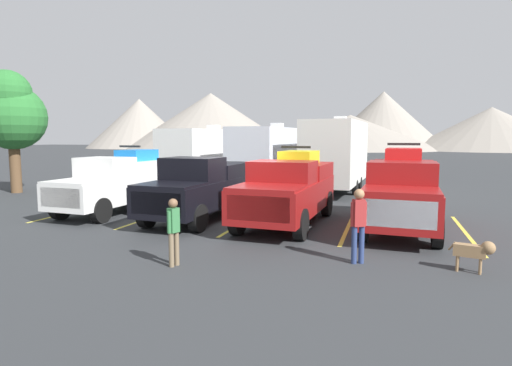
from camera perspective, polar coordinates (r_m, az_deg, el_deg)
name	(u,v)px	position (r m, az deg, el deg)	size (l,w,h in m)	color
ground_plane	(241,224)	(14.16, -2.10, -5.56)	(240.00, 240.00, 0.00)	#2D3033
pickup_truck_a	(118,182)	(17.22, -18.16, 0.19)	(2.25, 5.53, 2.56)	white
pickup_truck_b	(202,187)	(15.10, -7.39, -0.53)	(2.33, 5.70, 2.21)	black
pickup_truck_c	(289,188)	(14.15, 4.49, -0.67)	(2.43, 5.92, 2.59)	maroon
pickup_truck_d	(402,190)	(14.11, 19.14, -0.86)	(2.41, 5.96, 2.70)	maroon
lot_stripe_a	(83,210)	(18.26, -22.44, -3.35)	(0.12, 5.50, 0.01)	gold
lot_stripe_b	(160,214)	(16.27, -12.92, -4.16)	(0.12, 5.50, 0.01)	gold
lot_stripe_c	(248,220)	(14.84, -1.15, -5.00)	(0.12, 5.50, 0.01)	gold
lot_stripe_d	(349,226)	(14.15, 12.43, -5.70)	(0.12, 5.50, 0.01)	gold
lot_stripe_e	(466,233)	(14.31, 26.57, -6.09)	(0.12, 5.50, 0.01)	gold
camper_trailer_a	(206,154)	(25.26, -6.85, 3.99)	(2.78, 8.58, 3.64)	white
camper_trailer_b	(271,154)	(23.91, 2.03, 3.99)	(2.89, 8.86, 3.71)	silver
camper_trailer_c	(336,152)	(22.55, 10.84, 4.13)	(2.86, 8.15, 4.01)	silver
person_a	(174,227)	(9.63, -11.11, -5.93)	(0.24, 0.33, 1.54)	#726047
person_b	(358,221)	(9.90, 13.72, -5.00)	(0.35, 0.30, 1.73)	navy
dog	(476,251)	(10.22, 27.65, -8.13)	(0.90, 0.40, 0.72)	olive
tree_a	(11,112)	(25.15, -30.27, 8.31)	(3.34, 3.34, 6.26)	brown
mountain_ridge	(337,123)	(103.30, 10.98, 7.94)	(153.06, 44.47, 14.17)	gray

